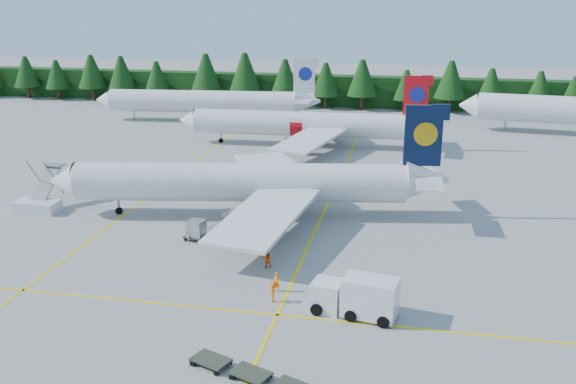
% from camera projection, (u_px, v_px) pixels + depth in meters
% --- Properties ---
extents(ground, '(320.00, 320.00, 0.00)m').
position_uv_depth(ground, '(221.00, 273.00, 52.22)').
color(ground, gray).
rests_on(ground, ground).
extents(taxi_stripe_a, '(0.25, 120.00, 0.01)m').
position_uv_depth(taxi_stripe_a, '(155.00, 191.00, 73.57)').
color(taxi_stripe_a, yellow).
rests_on(taxi_stripe_a, ground).
extents(taxi_stripe_b, '(0.25, 120.00, 0.01)m').
position_uv_depth(taxi_stripe_b, '(328.00, 202.00, 69.80)').
color(taxi_stripe_b, yellow).
rests_on(taxi_stripe_b, ground).
extents(taxi_stripe_cross, '(80.00, 0.25, 0.01)m').
position_uv_depth(taxi_stripe_cross, '(197.00, 307.00, 46.61)').
color(taxi_stripe_cross, yellow).
rests_on(taxi_stripe_cross, ground).
extents(treeline_hedge, '(220.00, 4.00, 6.00)m').
position_uv_depth(treeline_hedge, '(342.00, 91.00, 128.03)').
color(treeline_hedge, black).
rests_on(treeline_hedge, ground).
extents(airliner_navy, '(39.10, 31.91, 11.44)m').
position_uv_depth(airliner_navy, '(234.00, 183.00, 64.84)').
color(airliner_navy, silver).
rests_on(airliner_navy, ground).
extents(airliner_red, '(36.75, 30.22, 10.68)m').
position_uv_depth(airliner_red, '(294.00, 124.00, 94.72)').
color(airliner_red, silver).
rests_on(airliner_red, ground).
extents(airliner_far_left, '(38.98, 7.33, 11.34)m').
position_uv_depth(airliner_far_left, '(196.00, 101.00, 112.61)').
color(airliner_far_left, silver).
rests_on(airliner_far_left, ground).
extents(airstairs, '(4.51, 6.13, 4.05)m').
position_uv_depth(airstairs, '(39.00, 203.00, 66.86)').
color(airstairs, silver).
rests_on(airstairs, ground).
extents(service_truck, '(6.35, 3.22, 2.93)m').
position_uv_depth(service_truck, '(355.00, 296.00, 45.14)').
color(service_truck, silver).
rests_on(service_truck, ground).
extents(dolly_train, '(8.19, 4.05, 0.14)m').
position_uv_depth(dolly_train, '(251.00, 373.00, 37.80)').
color(dolly_train, '#303526').
rests_on(dolly_train, ground).
extents(uld_pair, '(4.85, 2.94, 1.60)m').
position_uv_depth(uld_pair, '(208.00, 232.00, 58.24)').
color(uld_pair, '#303526').
rests_on(uld_pair, ground).
extents(crew_a, '(0.64, 0.50, 1.55)m').
position_uv_depth(crew_a, '(277.00, 282.00, 48.85)').
color(crew_a, orange).
rests_on(crew_a, ground).
extents(crew_b, '(0.95, 0.87, 1.59)m').
position_uv_depth(crew_b, '(267.00, 258.00, 53.12)').
color(crew_b, '#FF4605').
rests_on(crew_b, ground).
extents(crew_c, '(0.57, 0.73, 1.58)m').
position_uv_depth(crew_c, '(274.00, 292.00, 47.23)').
color(crew_c, '#FF5405').
rests_on(crew_c, ground).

